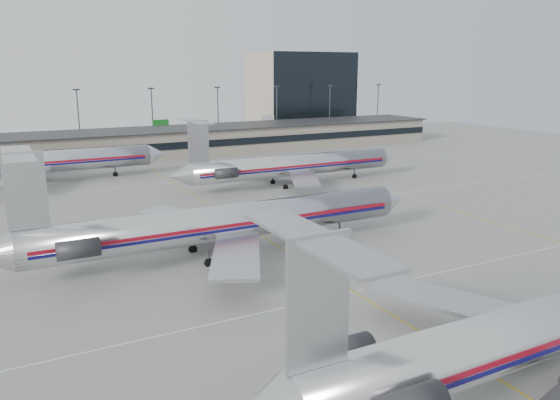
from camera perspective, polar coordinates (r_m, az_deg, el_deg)
ground at (r=44.22m, az=15.48°, el=-13.76°), size 260.00×260.00×0.00m
apron_markings at (r=51.15m, az=7.75°, el=-9.49°), size 160.00×0.15×0.02m
terminal at (r=130.16m, az=-15.31°, el=5.67°), size 162.00×17.00×6.25m
light_mast_row at (r=143.26m, az=-16.70°, el=8.44°), size 163.60×0.40×15.28m
distant_building at (r=180.20m, az=2.16°, el=11.17°), size 30.00×20.00×25.00m
jet_foreground at (r=40.64m, az=26.40°, el=-11.57°), size 47.91×28.21×12.54m
jet_second_row at (r=59.22m, az=-6.48°, el=-2.40°), size 49.22×28.98×12.88m
jet_third_row at (r=95.15m, az=0.98°, el=3.63°), size 44.60×27.43×12.19m
jet_back_row at (r=106.17m, az=-24.83°, el=3.55°), size 47.66×29.32×13.03m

